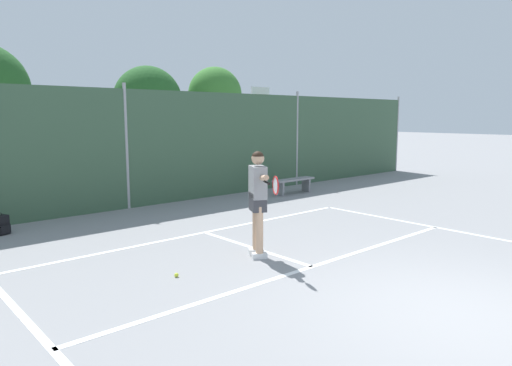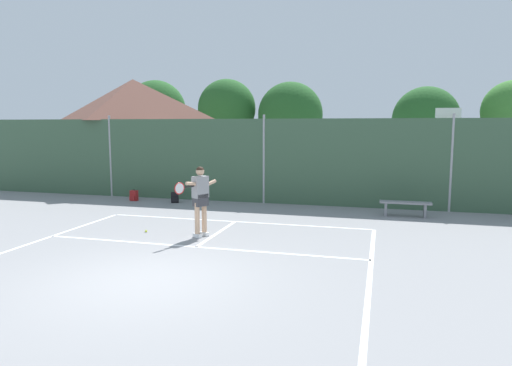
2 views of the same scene
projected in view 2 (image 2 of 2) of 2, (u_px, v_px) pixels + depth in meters
The scene contains 11 objects.
ground_plane at pixel (145, 280), 8.68m from camera, with size 120.00×120.00×0.00m, color gray.
court_markings at pixel (161, 270), 9.29m from camera, with size 8.30×11.10×0.01m.
chainlink_fence at pixel (264, 161), 17.08m from camera, with size 26.09×0.09×3.30m.
basketball_hoop at pixel (447, 141), 17.22m from camera, with size 0.90×0.67×3.55m.
clubhouse_building at pixel (134, 131), 22.04m from camera, with size 6.10×5.31×5.08m.
treeline_backdrop at pixel (293, 113), 27.29m from camera, with size 24.42×3.53×5.78m.
tennis_player at pixel (200, 195), 11.93m from camera, with size 0.63×1.34×1.85m.
tennis_ball at pixel (146, 231), 12.55m from camera, with size 0.07×0.07×0.07m, color #CCE033.
backpack_red at pixel (134, 196), 17.76m from camera, with size 0.30×0.27×0.46m.
backpack_black at pixel (175, 198), 17.32m from camera, with size 0.33×0.32×0.46m.
courtside_bench at pixel (405, 205), 14.69m from camera, with size 1.60×0.36×0.48m.
Camera 2 is at (4.25, -7.51, 2.93)m, focal length 32.16 mm.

